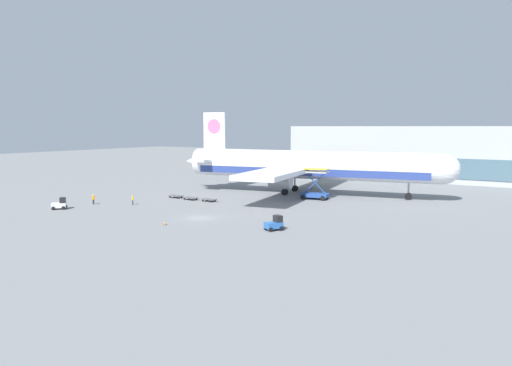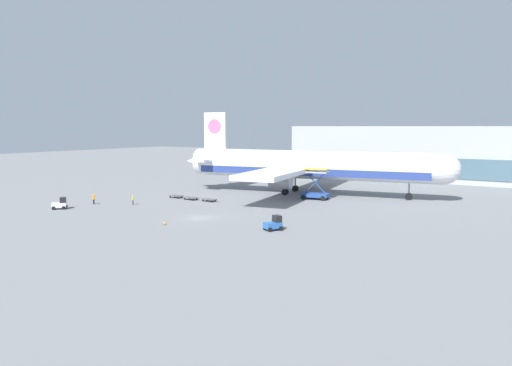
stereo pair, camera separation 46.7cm
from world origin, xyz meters
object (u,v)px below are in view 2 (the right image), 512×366
Objects in this scene: airplane_main at (306,166)px; scissor_lift_loader at (315,188)px; baggage_tug_mid at (274,224)px; baggage_dolly_lead at (176,196)px; ground_crew_far at (133,199)px; ground_crew_near at (94,198)px; baggage_dolly_second at (191,198)px; traffic_cone_near at (165,223)px; baggage_dolly_third at (209,199)px; baggage_tug_foreground at (60,204)px.

airplane_main is 9.84× the size of scissor_lift_loader.
baggage_tug_mid reaches higher than baggage_dolly_lead.
ground_crew_far is (-24.22, -24.08, -1.16)m from scissor_lift_loader.
scissor_lift_loader is at bearing 29.87° from ground_crew_near.
traffic_cone_near is (12.84, -20.68, -0.10)m from baggage_dolly_second.
traffic_cone_near is at bearing 139.35° from baggage_tug_mid.
baggage_tug_mid is (13.22, -34.66, -4.96)m from airplane_main.
airplane_main is 22.31m from baggage_dolly_third.
airplane_main is 20.48× the size of baggage_tug_mid.
scissor_lift_loader is 3.20× the size of ground_crew_near.
baggage_dolly_lead is at bearing 52.02° from ground_crew_near.
baggage_tug_mid is 0.75× the size of baggage_dolly_third.
baggage_tug_foreground is 0.98× the size of baggage_tug_mid.
ground_crew_near is (-25.66, -33.00, -4.75)m from airplane_main.
traffic_cone_near is (24.30, -0.34, -0.59)m from baggage_tug_foreground.
ground_crew_near reaches higher than ground_crew_far.
baggage_tug_foreground reaches higher than traffic_cone_near.
airplane_main is 15.42× the size of baggage_dolly_third.
baggage_dolly_lead is at bearing -178.12° from baggage_dolly_third.
ground_crew_near reaches higher than traffic_cone_near.
ground_crew_near is at bearing -112.30° from baggage_dolly_lead.
baggage_dolly_third is 22.65m from traffic_cone_near.
baggage_dolly_lead is (-23.66, -13.31, -1.81)m from scissor_lift_loader.
traffic_cone_near is at bearing -48.18° from baggage_tug_foreground.
scissor_lift_loader is 3.32× the size of ground_crew_far.
scissor_lift_loader is at bearing 32.85° from baggage_dolly_lead.
ground_crew_near is (-6.88, -14.25, 0.70)m from baggage_dolly_lead.
baggage_tug_foreground is 24.31m from traffic_cone_near.
traffic_cone_near is at bearing -175.15° from ground_crew_far.
baggage_dolly_third is at bearing -94.90° from ground_crew_far.
baggage_dolly_second is 2.12× the size of ground_crew_far.
baggage_dolly_second is 2.04× the size of ground_crew_near.
baggage_dolly_second is (-14.62, -19.26, -5.45)m from airplane_main.
scissor_lift_loader reaches higher than baggage_dolly_third.
baggage_tug_foreground is at bearing 179.20° from traffic_cone_near.
airplane_main is at bearing 50.83° from baggage_tug_mid.
traffic_cone_near is (8.58, -20.95, -0.10)m from baggage_dolly_third.
ground_crew_near is at bearing -147.94° from scissor_lift_loader.
scissor_lift_loader is 1.57× the size of baggage_dolly_third.
ground_crew_far reaches higher than baggage_dolly_second.
scissor_lift_loader reaches higher than baggage_dolly_lead.
baggage_dolly_third is 2.12× the size of ground_crew_far.
airplane_main is 27.09m from baggage_dolly_lead.
ground_crew_near is at bearing -125.30° from baggage_dolly_second.
airplane_main is 8.17m from scissor_lift_loader.
scissor_lift_loader is (4.88, -5.44, -3.64)m from airplane_main.
ground_crew_far is at bearing 16.62° from ground_crew_near.
baggage_tug_foreground is at bearing -105.81° from baggage_dolly_lead.
ground_crew_near is 1.04× the size of ground_crew_far.
baggage_tug_mid is 1.54× the size of ground_crew_near.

